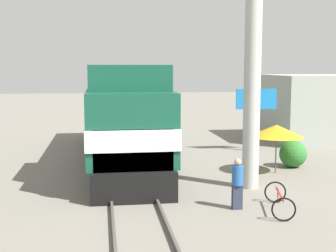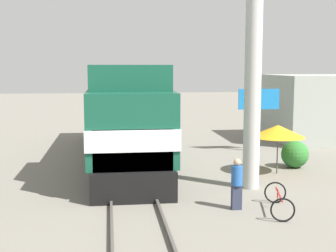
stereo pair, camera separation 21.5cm
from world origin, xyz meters
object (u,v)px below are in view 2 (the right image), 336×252
object	(u,v)px
locomotive	(125,120)
person_bystander	(237,182)
bicycle	(279,200)
billboard_sign	(259,104)
vendor_umbrella	(278,131)
utility_pole	(254,48)

from	to	relation	value
locomotive	person_bystander	world-z (taller)	locomotive
locomotive	bicycle	xyz separation A→B (m)	(4.24, -8.24, -1.52)
person_bystander	billboard_sign	bearing A→B (deg)	68.25
vendor_umbrella	bicycle	xyz separation A→B (m)	(-1.76, -4.88, -1.38)
billboard_sign	bicycle	world-z (taller)	billboard_sign
vendor_umbrella	bicycle	bearing A→B (deg)	-109.80
locomotive	person_bystander	bearing A→B (deg)	-68.65
locomotive	vendor_umbrella	xyz separation A→B (m)	(5.99, -3.36, -0.14)
vendor_umbrella	locomotive	bearing A→B (deg)	150.72
vendor_umbrella	bicycle	world-z (taller)	vendor_umbrella
utility_pole	locomotive	bearing A→B (deg)	128.08
utility_pole	vendor_umbrella	bearing A→B (deg)	49.78
billboard_sign	bicycle	distance (m)	10.26
person_bystander	bicycle	xyz separation A→B (m)	(1.18, -0.41, -0.48)
locomotive	utility_pole	distance (m)	7.54
locomotive	person_bystander	xyz separation A→B (m)	(3.06, -7.83, -1.04)
person_bystander	bicycle	bearing A→B (deg)	-19.35
utility_pole	person_bystander	distance (m)	4.90
utility_pole	person_bystander	world-z (taller)	utility_pole
utility_pole	bicycle	bearing A→B (deg)	-90.25
billboard_sign	person_bystander	bearing A→B (deg)	-111.75
utility_pole	billboard_sign	distance (m)	7.76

